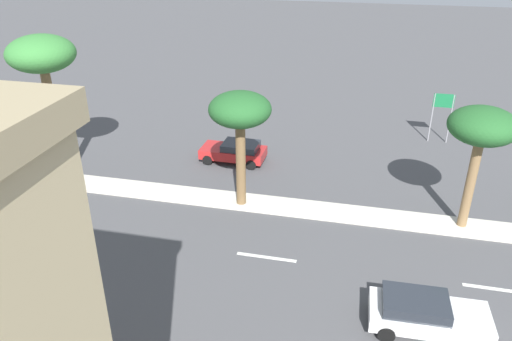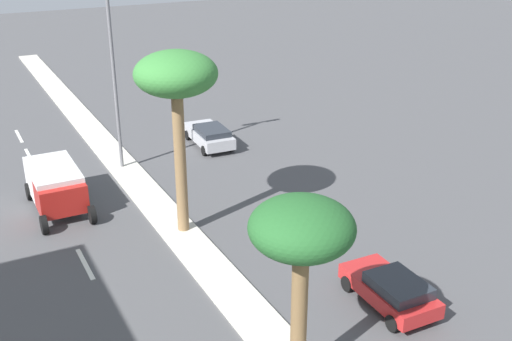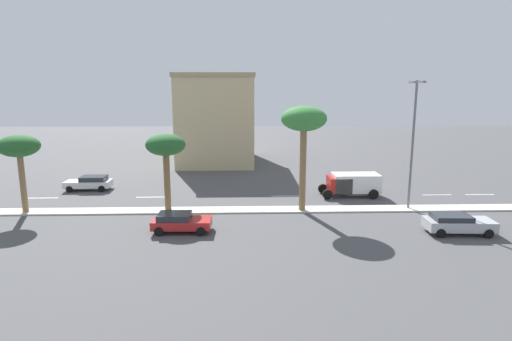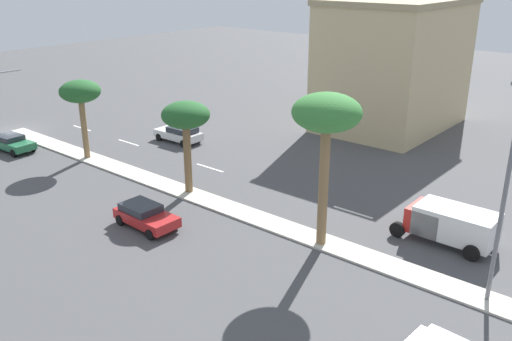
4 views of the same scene
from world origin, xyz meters
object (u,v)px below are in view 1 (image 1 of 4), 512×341
object	(u,v)px
palm_tree_leading	(482,129)
sedan_white_rear	(425,313)
palm_tree_center	(240,113)
directional_road_sign	(443,108)
palm_tree_rear	(42,59)
sedan_red_inboard	(235,151)

from	to	relation	value
palm_tree_leading	sedan_white_rear	xyz separation A→B (m)	(-7.82, 2.40, -4.58)
palm_tree_leading	palm_tree_center	bearing A→B (deg)	91.67
directional_road_sign	sedan_white_rear	size ratio (longest dim) A/B	0.79
palm_tree_leading	palm_tree_rear	bearing A→B (deg)	89.71
sedan_red_inboard	sedan_white_rear	bearing A→B (deg)	-139.61
directional_road_sign	palm_tree_center	bearing A→B (deg)	135.78
directional_road_sign	sedan_red_inboard	distance (m)	14.63
palm_tree_center	sedan_red_inboard	bearing A→B (deg)	18.65
palm_tree_center	palm_tree_rear	xyz separation A→B (m)	(0.45, 11.07, 2.02)
palm_tree_leading	sedan_white_rear	distance (m)	9.37
palm_tree_leading	palm_tree_rear	distance (m)	22.61
directional_road_sign	sedan_red_inboard	bearing A→B (deg)	115.97
palm_tree_rear	sedan_white_rear	xyz separation A→B (m)	(-7.94, -20.12, -6.57)
directional_road_sign	sedan_red_inboard	size ratio (longest dim) A/B	0.84
directional_road_sign	sedan_white_rear	distance (m)	19.29
palm_tree_center	palm_tree_rear	bearing A→B (deg)	87.68
palm_tree_center	sedan_white_rear	world-z (taller)	palm_tree_center
directional_road_sign	palm_tree_leading	distance (m)	11.61
palm_tree_center	sedan_white_rear	distance (m)	12.60
sedan_red_inboard	palm_tree_leading	bearing A→B (deg)	-110.35
palm_tree_leading	sedan_red_inboard	size ratio (longest dim) A/B	1.51
sedan_white_rear	directional_road_sign	bearing A→B (deg)	-6.65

